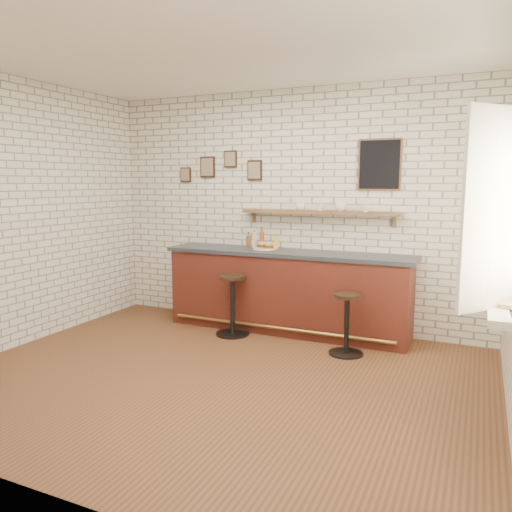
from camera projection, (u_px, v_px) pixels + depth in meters
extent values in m
plane|color=brown|center=(217.00, 377.00, 4.77)|extent=(5.00, 5.00, 0.00)
cube|color=#541E16|center=(287.00, 293.00, 6.20)|extent=(3.00, 0.58, 0.96)
cube|color=#2D333A|center=(287.00, 253.00, 6.13)|extent=(3.10, 0.62, 0.05)
cylinder|color=olive|center=(277.00, 328.00, 5.97)|extent=(2.79, 0.04, 0.04)
cylinder|color=white|center=(265.00, 249.00, 6.28)|extent=(0.28, 0.28, 0.01)
cylinder|color=#D99A4C|center=(270.00, 248.00, 6.27)|extent=(0.05, 0.05, 0.00)
cylinder|color=#D99A4C|center=(267.00, 249.00, 6.25)|extent=(0.05, 0.05, 0.00)
cylinder|color=#D99A4C|center=(259.00, 247.00, 6.38)|extent=(0.06, 0.06, 0.00)
cylinder|color=#D99A4C|center=(269.00, 248.00, 6.29)|extent=(0.06, 0.06, 0.00)
cylinder|color=#D99A4C|center=(255.00, 248.00, 6.28)|extent=(0.06, 0.06, 0.00)
cylinder|color=#D99A4C|center=(270.00, 248.00, 6.26)|extent=(0.04, 0.04, 0.00)
cylinder|color=#D99A4C|center=(262.00, 249.00, 6.24)|extent=(0.05, 0.05, 0.00)
cylinder|color=#D99A4C|center=(255.00, 248.00, 6.27)|extent=(0.04, 0.04, 0.00)
cylinder|color=#D99A4C|center=(254.00, 247.00, 6.36)|extent=(0.05, 0.05, 0.00)
cylinder|color=#D99A4C|center=(266.00, 249.00, 6.22)|extent=(0.06, 0.06, 0.00)
cylinder|color=#D99A4C|center=(258.00, 248.00, 6.34)|extent=(0.04, 0.04, 0.00)
cylinder|color=#D99A4C|center=(266.00, 248.00, 6.26)|extent=(0.05, 0.05, 0.00)
cylinder|color=#D99A4C|center=(270.00, 248.00, 6.28)|extent=(0.05, 0.05, 0.00)
cylinder|color=brown|center=(249.00, 241.00, 6.48)|extent=(0.06, 0.06, 0.15)
cylinder|color=brown|center=(248.00, 234.00, 6.47)|extent=(0.02, 0.02, 0.03)
cylinder|color=black|center=(248.00, 232.00, 6.47)|extent=(0.02, 0.02, 0.01)
cylinder|color=beige|center=(254.00, 241.00, 6.45)|extent=(0.06, 0.06, 0.17)
cylinder|color=beige|center=(254.00, 233.00, 6.43)|extent=(0.02, 0.02, 0.04)
cylinder|color=black|center=(254.00, 231.00, 6.43)|extent=(0.02, 0.02, 0.01)
cylinder|color=#8E3D16|center=(262.00, 240.00, 6.40)|extent=(0.06, 0.06, 0.21)
cylinder|color=#8E3D16|center=(262.00, 230.00, 6.38)|extent=(0.02, 0.02, 0.05)
cylinder|color=black|center=(262.00, 227.00, 6.38)|extent=(0.03, 0.03, 0.01)
cylinder|color=yellow|center=(276.00, 243.00, 6.33)|extent=(0.06, 0.06, 0.14)
cylinder|color=yellow|center=(276.00, 236.00, 6.31)|extent=(0.03, 0.03, 0.03)
cylinder|color=maroon|center=(276.00, 235.00, 6.31)|extent=(0.03, 0.03, 0.01)
cylinder|color=black|center=(233.00, 334.00, 6.10)|extent=(0.41, 0.41, 0.02)
cylinder|color=black|center=(232.00, 306.00, 6.05)|extent=(0.06, 0.06, 0.68)
cylinder|color=black|center=(232.00, 277.00, 6.00)|extent=(0.41, 0.41, 0.04)
cylinder|color=black|center=(346.00, 353.00, 5.41)|extent=(0.37, 0.37, 0.02)
cylinder|color=black|center=(347.00, 325.00, 5.37)|extent=(0.06, 0.06, 0.61)
cylinder|color=black|center=(347.00, 296.00, 5.32)|extent=(0.33, 0.33, 0.04)
cube|color=brown|center=(319.00, 213.00, 6.10)|extent=(2.00, 0.18, 0.04)
cube|color=brown|center=(254.00, 217.00, 6.54)|extent=(0.03, 0.04, 0.16)
cube|color=brown|center=(395.00, 221.00, 5.81)|extent=(0.03, 0.04, 0.16)
imported|color=white|center=(300.00, 207.00, 6.19)|extent=(0.15, 0.15, 0.09)
imported|color=white|center=(320.00, 208.00, 6.08)|extent=(0.12, 0.12, 0.08)
imported|color=white|center=(341.00, 207.00, 5.98)|extent=(0.14, 0.14, 0.10)
imported|color=white|center=(366.00, 209.00, 5.86)|extent=(0.09, 0.09, 0.08)
cube|color=black|center=(208.00, 167.00, 6.74)|extent=(0.22, 0.02, 0.28)
cube|color=black|center=(231.00, 159.00, 6.58)|extent=(0.18, 0.02, 0.22)
cube|color=black|center=(255.00, 170.00, 6.46)|extent=(0.20, 0.02, 0.26)
cube|color=black|center=(186.00, 175.00, 6.90)|extent=(0.16, 0.02, 0.20)
cube|color=black|center=(380.00, 165.00, 5.80)|extent=(0.46, 0.02, 0.56)
cube|color=white|center=(501.00, 304.00, 3.93)|extent=(0.20, 1.35, 0.06)
cube|color=white|center=(511.00, 305.00, 3.90)|extent=(0.05, 1.30, 0.06)
cube|color=white|center=(497.00, 210.00, 3.58)|extent=(0.40, 0.46, 1.46)
cube|color=white|center=(496.00, 207.00, 4.12)|extent=(0.40, 0.46, 1.46)
imported|color=tan|center=(499.00, 305.00, 3.74)|extent=(0.18, 0.22, 0.02)
imported|color=tan|center=(499.00, 302.00, 3.75)|extent=(0.17, 0.22, 0.02)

